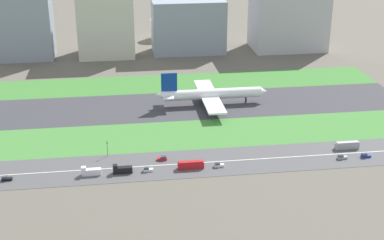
{
  "coord_description": "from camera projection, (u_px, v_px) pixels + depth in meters",
  "views": [
    {
      "loc": [
        -24.76,
        -295.58,
        114.04
      ],
      "look_at": [
        11.39,
        -36.5,
        6.0
      ],
      "focal_mm": 52.03,
      "sensor_mm": 36.0,
      "label": 1
    }
  ],
  "objects": [
    {
      "name": "fuel_tank_east",
      "position": [
        190.0,
        27.0,
        464.29
      ],
      "size": [
        19.65,
        19.65,
        16.78
      ],
      "primitive_type": "cylinder",
      "color": "silver",
      "rests_on": "ground_plane"
    },
    {
      "name": "car_4",
      "position": [
        6.0,
        179.0,
        236.05
      ],
      "size": [
        4.4,
        1.8,
        2.0
      ],
      "rotation": [
        0.0,
        0.0,
        3.14
      ],
      "color": "black",
      "rests_on": "highway"
    },
    {
      "name": "highway",
      "position": [
        178.0,
        164.0,
        250.43
      ],
      "size": [
        280.0,
        28.0,
        0.1
      ],
      "primitive_type": "cube",
      "color": "#4C4C4F",
      "rests_on": "ground_plane"
    },
    {
      "name": "terminal_building",
      "position": [
        24.0,
        27.0,
        401.35
      ],
      "size": [
        39.58,
        27.01,
        46.03
      ],
      "primitive_type": "cube",
      "color": "gray",
      "rests_on": "ground_plane"
    },
    {
      "name": "ground_plane",
      "position": [
        163.0,
        107.0,
        317.27
      ],
      "size": [
        800.0,
        800.0,
        0.0
      ],
      "primitive_type": "plane",
      "color": "#5B564C"
    },
    {
      "name": "bus_1",
      "position": [
        191.0,
        165.0,
        245.82
      ],
      "size": [
        11.6,
        2.5,
        3.5
      ],
      "rotation": [
        0.0,
        0.0,
        3.14
      ],
      "color": "#B2191E",
      "rests_on": "highway"
    },
    {
      "name": "grass_median_north",
      "position": [
        158.0,
        84.0,
        354.78
      ],
      "size": [
        280.0,
        36.0,
        0.1
      ],
      "primitive_type": "cube",
      "color": "#3D7A33",
      "rests_on": "ground_plane"
    },
    {
      "name": "grass_median_south",
      "position": [
        171.0,
        135.0,
        279.72
      ],
      "size": [
        280.0,
        36.0,
        0.1
      ],
      "primitive_type": "cube",
      "color": "#427F38",
      "rests_on": "ground_plane"
    },
    {
      "name": "car_0",
      "position": [
        219.0,
        165.0,
        247.76
      ],
      "size": [
        4.4,
        1.8,
        2.0
      ],
      "rotation": [
        0.0,
        0.0,
        3.14
      ],
      "color": "silver",
      "rests_on": "highway"
    },
    {
      "name": "fuel_tank_west",
      "position": [
        118.0,
        31.0,
        456.97
      ],
      "size": [
        23.49,
        23.49,
        15.36
      ],
      "primitive_type": "cylinder",
      "color": "silver",
      "rests_on": "ground_plane"
    },
    {
      "name": "airliner",
      "position": [
        210.0,
        94.0,
        318.32
      ],
      "size": [
        65.0,
        56.0,
        19.7
      ],
      "color": "white",
      "rests_on": "runway"
    },
    {
      "name": "truck_0",
      "position": [
        122.0,
        170.0,
        242.01
      ],
      "size": [
        8.4,
        2.5,
        4.0
      ],
      "rotation": [
        0.0,
        0.0,
        3.14
      ],
      "color": "black",
      "rests_on": "highway"
    },
    {
      "name": "car_5",
      "position": [
        162.0,
        158.0,
        253.82
      ],
      "size": [
        4.4,
        1.8,
        2.0
      ],
      "color": "#B2191E",
      "rests_on": "highway"
    },
    {
      "name": "highway_centerline",
      "position": [
        178.0,
        164.0,
        250.41
      ],
      "size": [
        266.0,
        0.5,
        0.01
      ],
      "primitive_type": "cube",
      "color": "silver",
      "rests_on": "highway"
    },
    {
      "name": "car_1",
      "position": [
        148.0,
        169.0,
        243.72
      ],
      "size": [
        4.4,
        1.8,
        2.0
      ],
      "rotation": [
        0.0,
        0.0,
        3.14
      ],
      "color": "silver",
      "rests_on": "highway"
    },
    {
      "name": "traffic_light",
      "position": [
        107.0,
        148.0,
        256.69
      ],
      "size": [
        0.36,
        0.5,
        7.2
      ],
      "color": "#4C4C51",
      "rests_on": "highway"
    },
    {
      "name": "bus_0",
      "position": [
        347.0,
        145.0,
        264.76
      ],
      "size": [
        11.6,
        2.5,
        3.5
      ],
      "color": "#99999E",
      "rests_on": "highway"
    },
    {
      "name": "car_3",
      "position": [
        365.0,
        156.0,
        256.57
      ],
      "size": [
        4.4,
        1.8,
        2.0
      ],
      "rotation": [
        0.0,
        0.0,
        3.14
      ],
      "color": "navy",
      "rests_on": "highway"
    },
    {
      "name": "car_6",
      "position": [
        342.0,
        157.0,
        255.11
      ],
      "size": [
        4.4,
        1.8,
        2.0
      ],
      "rotation": [
        0.0,
        0.0,
        3.14
      ],
      "color": "#99999E",
      "rests_on": "highway"
    },
    {
      "name": "office_tower",
      "position": [
        188.0,
        26.0,
        417.88
      ],
      "size": [
        54.04,
        28.07,
        39.47
      ],
      "primitive_type": "cube",
      "color": "gray",
      "rests_on": "ground_plane"
    },
    {
      "name": "runway",
      "position": [
        163.0,
        107.0,
        317.25
      ],
      "size": [
        280.0,
        46.0,
        0.1
      ],
      "primitive_type": "cube",
      "color": "#38383D",
      "rests_on": "ground_plane"
    },
    {
      "name": "fuel_tank_centre",
      "position": [
        161.0,
        29.0,
        461.28
      ],
      "size": [
        16.69,
        16.69,
        16.3
      ],
      "primitive_type": "cylinder",
      "color": "silver",
      "rests_on": "ground_plane"
    },
    {
      "name": "hangar_building",
      "position": [
        106.0,
        25.0,
        408.93
      ],
      "size": [
        40.42,
        33.88,
        45.29
      ],
      "primitive_type": "cube",
      "color": "beige",
      "rests_on": "ground_plane"
    },
    {
      "name": "cargo_warehouse",
      "position": [
        288.0,
        16.0,
        425.73
      ],
      "size": [
        55.05,
        36.65,
        50.15
      ],
      "primitive_type": "cube",
      "color": "#B2B2B7",
      "rests_on": "ground_plane"
    },
    {
      "name": "truck_1",
      "position": [
        91.0,
        172.0,
        240.29
      ],
      "size": [
        8.4,
        2.5,
        4.0
      ],
      "rotation": [
        0.0,
        0.0,
        3.14
      ],
      "color": "silver",
      "rests_on": "highway"
    }
  ]
}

